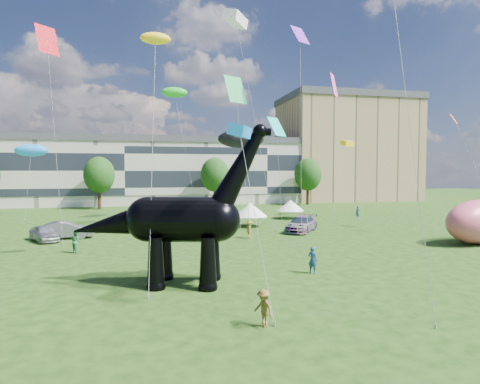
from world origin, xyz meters
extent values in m
plane|color=#16330C|center=(0.00, 0.00, 0.00)|extent=(220.00, 220.00, 0.00)
cube|color=beige|center=(-8.00, 62.00, 6.00)|extent=(78.00, 11.00, 12.00)
cube|color=tan|center=(40.00, 65.00, 11.00)|extent=(28.00, 18.00, 22.00)
cylinder|color=#382314|center=(-12.00, 53.00, 1.60)|extent=(0.56, 0.56, 3.20)
ellipsoid|color=#14380F|center=(-12.00, 53.00, 6.32)|extent=(5.20, 5.20, 6.24)
cylinder|color=#382314|center=(8.00, 53.00, 1.60)|extent=(0.56, 0.56, 3.20)
ellipsoid|color=#14380F|center=(8.00, 53.00, 6.32)|extent=(5.20, 5.20, 6.24)
cylinder|color=#382314|center=(26.00, 53.00, 1.60)|extent=(0.56, 0.56, 3.20)
ellipsoid|color=#14380F|center=(26.00, 53.00, 6.32)|extent=(5.20, 5.20, 6.24)
cone|color=black|center=(-2.95, 2.93, 1.43)|extent=(1.21, 1.21, 2.86)
sphere|color=black|center=(-2.95, 2.93, 0.17)|extent=(1.05, 1.05, 1.05)
cone|color=black|center=(-2.41, 4.96, 1.43)|extent=(1.21, 1.21, 2.86)
sphere|color=black|center=(-2.41, 4.96, 0.17)|extent=(1.05, 1.05, 1.05)
cone|color=black|center=(-0.19, 2.19, 1.43)|extent=(1.21, 1.21, 2.86)
sphere|color=black|center=(-0.19, 2.19, 0.17)|extent=(1.05, 1.05, 1.05)
cone|color=black|center=(0.35, 4.22, 1.43)|extent=(1.21, 1.21, 2.86)
sphere|color=black|center=(0.35, 4.22, 0.17)|extent=(1.05, 1.05, 1.05)
cylinder|color=black|center=(-1.39, 3.60, 3.72)|extent=(4.53, 3.52, 2.58)
sphere|color=black|center=(-3.33, 4.12, 3.72)|extent=(2.58, 2.58, 2.58)
sphere|color=black|center=(0.54, 3.09, 3.72)|extent=(2.48, 2.48, 2.48)
cone|color=black|center=(1.67, 2.79, 6.48)|extent=(3.84, 2.31, 5.05)
sphere|color=black|center=(2.79, 2.49, 8.67)|extent=(0.80, 0.80, 0.80)
cylinder|color=black|center=(3.07, 2.41, 8.62)|extent=(0.75, 0.58, 0.42)
cone|color=black|center=(-5.23, 4.62, 3.40)|extent=(5.39, 3.23, 2.80)
imported|color=#ACADB1|center=(-12.88, 20.44, 0.75)|extent=(3.71, 4.67, 1.49)
imported|color=slate|center=(-11.25, 21.48, 0.83)|extent=(5.26, 2.53, 1.66)
imported|color=white|center=(3.80, 28.26, 0.68)|extent=(4.92, 2.33, 1.36)
imported|color=#595960|center=(12.35, 20.79, 0.83)|extent=(5.31, 5.94, 1.66)
cube|color=white|center=(8.01, 25.90, 1.15)|extent=(3.26, 3.26, 0.13)
cone|color=white|center=(8.01, 25.90, 1.98)|extent=(4.13, 4.13, 1.57)
cylinder|color=#999999|center=(6.49, 24.51, 0.57)|extent=(0.06, 0.06, 1.15)
cylinder|color=#999999|center=(9.41, 24.38, 0.57)|extent=(0.06, 0.06, 1.15)
cylinder|color=#999999|center=(6.61, 27.43, 0.57)|extent=(0.06, 0.06, 1.15)
cylinder|color=#999999|center=(9.53, 27.30, 0.57)|extent=(0.06, 0.06, 1.15)
cube|color=white|center=(15.18, 32.24, 1.05)|extent=(3.48, 3.48, 0.11)
cone|color=white|center=(15.18, 32.24, 1.81)|extent=(4.41, 4.41, 1.43)
cylinder|color=#999999|center=(13.56, 31.28, 0.52)|extent=(0.06, 0.06, 1.05)
cylinder|color=#999999|center=(16.14, 30.62, 0.52)|extent=(0.06, 0.06, 1.05)
cylinder|color=#999999|center=(14.22, 33.86, 0.52)|extent=(0.06, 0.06, 1.05)
cylinder|color=#999999|center=(16.80, 33.20, 0.52)|extent=(0.06, 0.06, 1.05)
ellipsoid|color=#E25770|center=(25.29, 10.95, 1.96)|extent=(8.65, 6.09, 3.92)
imported|color=black|center=(12.59, 20.35, 0.80)|extent=(1.40, 1.37, 1.60)
imported|color=#307878|center=(24.10, 30.35, 0.87)|extent=(0.61, 0.74, 1.75)
imported|color=#613577|center=(-1.50, 26.02, 0.87)|extent=(0.45, 1.03, 1.73)
imported|color=#9A3826|center=(-2.26, 8.53, 0.82)|extent=(0.59, 0.84, 1.64)
imported|color=olive|center=(5.98, 17.99, 0.86)|extent=(0.87, 1.22, 1.72)
imported|color=brown|center=(1.36, -3.45, 0.78)|extent=(0.98, 1.17, 1.57)
imported|color=navy|center=(6.77, 4.35, 0.85)|extent=(0.70, 0.74, 1.70)
imported|color=#348343|center=(-9.05, 14.31, 0.90)|extent=(1.06, 1.11, 1.80)
plane|color=#FF430D|center=(28.10, 17.65, 11.95)|extent=(1.42, 1.32, 1.06)
cube|color=yellow|center=(23.65, 32.71, 10.34)|extent=(2.47, 2.12, 0.91)
cube|color=blue|center=(1.25, 0.68, 8.47)|extent=(1.60, 1.99, 0.71)
ellipsoid|color=green|center=(0.32, 42.70, 18.33)|extent=(3.96, 4.11, 1.54)
plane|color=#F343B9|center=(19.41, 28.16, 17.25)|extent=(2.30, 2.72, 2.90)
ellipsoid|color=black|center=(6.87, 25.69, 10.11)|extent=(4.77, 5.87, 2.10)
plane|color=purple|center=(11.72, 19.93, 20.24)|extent=(2.61, 2.11, 1.95)
plane|color=#0CBDAC|center=(15.29, 38.99, 13.14)|extent=(3.91, 3.43, 2.97)
plane|color=red|center=(-12.59, 22.04, 18.74)|extent=(2.54, 2.50, 2.75)
ellipsoid|color=yellow|center=(-2.78, 8.14, 15.14)|extent=(2.04, 2.02, 0.77)
cube|color=white|center=(6.93, 28.92, 24.67)|extent=(3.60, 4.14, 1.49)
ellipsoid|color=#137BD1|center=(-20.05, 43.63, 9.42)|extent=(4.00, 4.99, 1.78)
plane|color=green|center=(5.58, 22.67, 15.05)|extent=(3.38, 2.47, 2.99)
camera|label=1|loc=(-3.07, -19.16, 6.46)|focal=30.00mm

